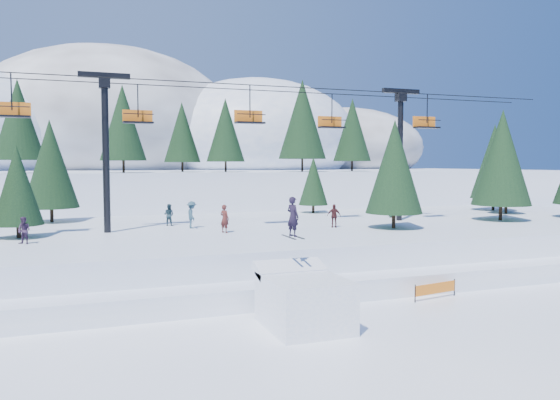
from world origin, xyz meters
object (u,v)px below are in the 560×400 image
object	(u,v)px
banner_far	(446,282)
banner_near	(435,289)
jump_kicker	(303,299)
chairlift	(248,130)

from	to	relation	value
banner_far	banner_near	bearing A→B (deg)	-143.83
jump_kicker	banner_far	world-z (taller)	jump_kicker
chairlift	banner_near	distance (m)	17.35
jump_kicker	chairlift	bearing A→B (deg)	81.62
banner_near	jump_kicker	bearing A→B (deg)	-165.96
banner_far	chairlift	bearing A→B (deg)	120.33
jump_kicker	banner_near	bearing A→B (deg)	14.04
banner_near	banner_far	bearing A→B (deg)	36.17
chairlift	banner_near	size ratio (longest dim) A/B	16.45
jump_kicker	banner_near	xyz separation A→B (m)	(8.25, 2.06, -0.67)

